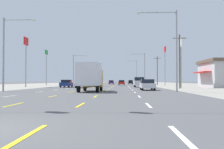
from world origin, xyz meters
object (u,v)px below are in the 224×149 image
object	(u,v)px
hatchback_far_right_distant_b	(131,82)
pole_sign_left_row_2	(46,59)
suv_inner_left_farther	(91,82)
pole_sign_left_row_1	(26,50)
sedan_far_right_near	(147,85)
sedan_inner_left_mid	(82,84)
streetlight_left_row_0	(7,48)
streetlight_left_row_1	(75,67)
sedan_inner_right_farthest	(122,83)
pole_sign_right_row_2	(165,57)
sedan_far_left_midfar	(66,83)
suv_far_right_far	(139,82)
sedan_center_turn_distant_a	(111,82)
pole_sign_right_row_1	(181,51)
streetlight_left_row_2	(93,71)
streetlight_right_row_2	(135,70)
box_truck_center_turn_nearest	(90,76)
streetlight_right_row_1	(143,67)
streetlight_right_row_0	(172,44)

from	to	relation	value
hatchback_far_right_distant_b	pole_sign_left_row_2	xyz separation A→B (m)	(-24.37, -26.55, 6.50)
suv_inner_left_farther	pole_sign_left_row_1	xyz separation A→B (m)	(-12.22, -8.62, 6.49)
sedan_far_right_near	sedan_inner_left_mid	size ratio (longest dim) A/B	1.00
hatchback_far_right_distant_b	pole_sign_left_row_1	bearing A→B (deg)	-115.39
streetlight_left_row_0	streetlight_left_row_1	size ratio (longest dim) A/B	1.00
sedan_inner_right_farthest	streetlight_left_row_0	size ratio (longest dim) A/B	0.51
sedan_inner_left_mid	suv_inner_left_farther	distance (m)	13.55
sedan_far_right_near	streetlight_left_row_1	distance (m)	42.81
pole_sign_right_row_2	streetlight_left_row_1	distance (m)	25.73
sedan_far_left_midfar	sedan_far_right_near	bearing A→B (deg)	-46.09
pole_sign_left_row_1	pole_sign_left_row_2	xyz separation A→B (m)	(-1.92, 20.75, -0.23)
suv_far_right_far	sedan_center_turn_distant_a	distance (m)	44.90
streetlight_left_row_0	sedan_inner_right_farthest	bearing A→B (deg)	73.90
sedan_center_turn_distant_a	pole_sign_right_row_1	world-z (taller)	pole_sign_right_row_1
sedan_center_turn_distant_a	streetlight_left_row_2	bearing A→B (deg)	113.36
pole_sign_left_row_2	pole_sign_right_row_2	size ratio (longest dim) A/B	0.91
suv_far_right_far	pole_sign_left_row_2	distance (m)	32.45
sedan_inner_right_farthest	streetlight_left_row_1	distance (m)	14.18
suv_far_right_far	streetlight_right_row_2	bearing A→B (deg)	87.89
sedan_far_left_midfar	pole_sign_right_row_2	xyz separation A→B (m)	(22.71, 24.51, 7.35)
box_truck_center_turn_nearest	streetlight_right_row_2	size ratio (longest dim) A/B	0.69
pole_sign_left_row_1	sedan_inner_right_farthest	bearing A→B (deg)	52.14
suv_far_right_far	streetlight_left_row_1	xyz separation A→B (m)	(-16.88, 21.83, 4.07)
hatchback_far_right_distant_b	pole_sign_left_row_2	distance (m)	36.62
hatchback_far_right_distant_b	pole_sign_left_row_1	world-z (taller)	pole_sign_left_row_1
sedan_center_turn_distant_a	streetlight_left_row_1	distance (m)	24.75
sedan_inner_right_farthest	sedan_center_turn_distant_a	size ratio (longest dim) A/B	1.00
pole_sign_left_row_1	streetlight_left_row_2	distance (m)	66.77
hatchback_far_right_distant_b	streetlight_left_row_0	xyz separation A→B (m)	(-16.65, -68.92, 4.31)
sedan_far_left_midfar	streetlight_right_row_2	world-z (taller)	streetlight_right_row_2
streetlight_right_row_1	suv_inner_left_farther	bearing A→B (deg)	-133.43
streetlight_left_row_1	sedan_center_turn_distant_a	bearing A→B (deg)	67.15
suv_inner_left_farther	streetlight_right_row_0	bearing A→B (deg)	-66.83
streetlight_left_row_0	suv_inner_left_farther	bearing A→B (deg)	78.02
sedan_center_turn_distant_a	sedan_far_right_near	bearing A→B (deg)	-83.07
box_truck_center_turn_nearest	suv_far_right_far	size ratio (longest dim) A/B	1.47
streetlight_left_row_1	streetlight_right_row_1	distance (m)	19.45
sedan_center_turn_distant_a	pole_sign_left_row_2	size ratio (longest dim) A/B	0.45
pole_sign_right_row_1	streetlight_left_row_2	size ratio (longest dim) A/B	0.97
sedan_far_left_midfar	sedan_center_turn_distant_a	bearing A→B (deg)	81.97
pole_sign_left_row_1	sedan_center_turn_distant_a	bearing A→B (deg)	71.17
streetlight_left_row_0	streetlight_right_row_2	size ratio (longest dim) A/B	0.84
sedan_far_right_near	streetlight_left_row_2	world-z (taller)	streetlight_left_row_2
box_truck_center_turn_nearest	pole_sign_right_row_2	bearing A→B (deg)	70.43
sedan_inner_left_mid	pole_sign_left_row_2	bearing A→B (deg)	118.56
sedan_far_left_midfar	sedan_inner_right_farthest	world-z (taller)	same
box_truck_center_turn_nearest	pole_sign_right_row_1	size ratio (longest dim) A/B	0.79
pole_sign_right_row_2	suv_far_right_far	bearing A→B (deg)	-111.60
suv_far_right_far	suv_inner_left_farther	xyz separation A→B (m)	(-10.51, 8.02, 0.00)
sedan_far_right_near	pole_sign_left_row_2	world-z (taller)	pole_sign_left_row_2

